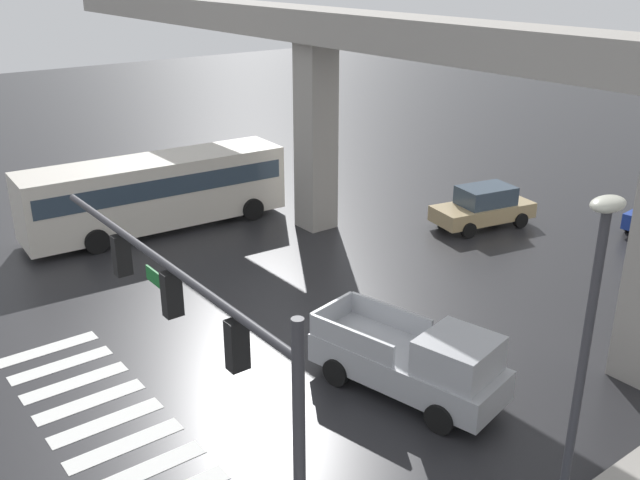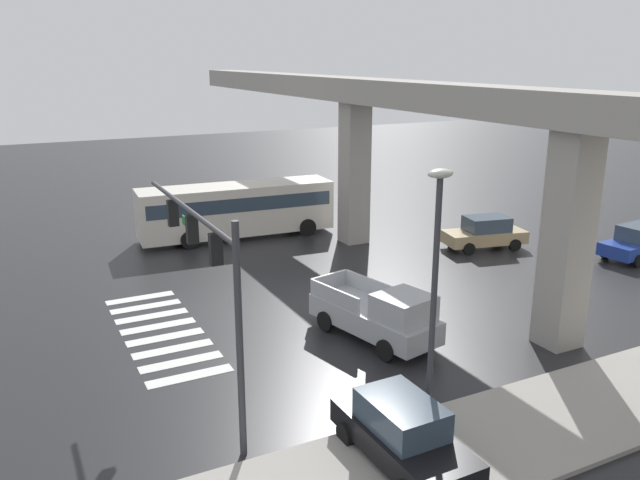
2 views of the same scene
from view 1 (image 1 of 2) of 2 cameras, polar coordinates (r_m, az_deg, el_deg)
name	(u,v)px [view 1 (image 1 of 2)]	position (r m, az deg, el deg)	size (l,w,h in m)	color
ground_plane	(306,335)	(21.58, -1.13, -7.61)	(120.00, 120.00, 0.00)	#232326
crosswalk_stripes	(98,412)	(19.09, -17.35, -13.00)	(8.25, 2.80, 0.01)	silver
elevated_overpass	(458,63)	(22.98, 11.01, 13.74)	(58.24, 2.12, 8.78)	#9E9991
pickup_truck	(417,362)	(18.50, 7.77, -9.68)	(5.39, 2.96, 2.08)	#A8AAAF
city_bus	(156,189)	(30.04, -12.98, 4.01)	(3.29, 10.94, 2.99)	beige
sedan_tan	(484,207)	(30.60, 12.97, 2.62)	(2.58, 4.56, 1.72)	tan
traffic_signal_mast	(205,346)	(12.07, -9.17, -8.39)	(8.69, 0.32, 6.20)	#38383D
street_lamp_near_corner	(585,353)	(12.51, 20.43, -8.46)	(0.44, 0.70, 7.24)	#38383D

